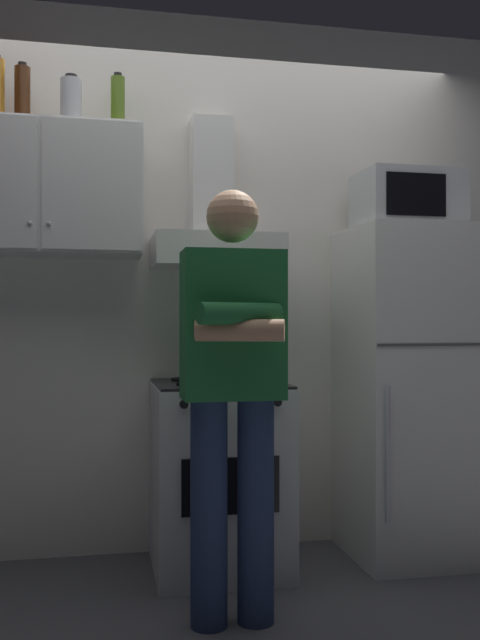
% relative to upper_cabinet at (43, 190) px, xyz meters
% --- Properties ---
extents(ground_plane, '(7.00, 7.00, 0.00)m').
position_rel_upper_cabinet_xyz_m(ground_plane, '(0.85, -0.37, -1.75)').
color(ground_plane, '#4C4C51').
extents(back_wall_tiled, '(4.80, 0.10, 2.70)m').
position_rel_upper_cabinet_xyz_m(back_wall_tiled, '(0.85, 0.23, -0.40)').
color(back_wall_tiled, silver).
rests_on(back_wall_tiled, ground_plane).
extents(upper_cabinet, '(0.90, 0.37, 0.60)m').
position_rel_upper_cabinet_xyz_m(upper_cabinet, '(0.00, 0.00, 0.00)').
color(upper_cabinet, silver).
extents(stove_oven, '(0.60, 0.62, 0.87)m').
position_rel_upper_cabinet_xyz_m(stove_oven, '(0.80, -0.13, -1.32)').
color(stove_oven, silver).
rests_on(stove_oven, ground_plane).
extents(range_hood, '(0.60, 0.44, 0.75)m').
position_rel_upper_cabinet_xyz_m(range_hood, '(0.80, 0.00, -0.15)').
color(range_hood, white).
extents(refrigerator, '(0.60, 0.62, 1.60)m').
position_rel_upper_cabinet_xyz_m(refrigerator, '(1.75, -0.12, -0.95)').
color(refrigerator, white).
rests_on(refrigerator, ground_plane).
extents(microwave, '(0.48, 0.37, 0.28)m').
position_rel_upper_cabinet_xyz_m(microwave, '(1.75, -0.11, -0.01)').
color(microwave, '#B7BABF').
rests_on(microwave, refrigerator).
extents(person_standing, '(0.38, 0.33, 1.64)m').
position_rel_upper_cabinet_xyz_m(person_standing, '(0.75, -0.73, -0.85)').
color(person_standing, navy).
rests_on(person_standing, ground_plane).
extents(bottle_rum_dark, '(0.07, 0.07, 0.27)m').
position_rel_upper_cabinet_xyz_m(bottle_rum_dark, '(-0.09, -0.02, 0.43)').
color(bottle_rum_dark, '#47230F').
rests_on(bottle_rum_dark, upper_cabinet).
extents(bottle_olive_oil, '(0.07, 0.07, 0.28)m').
position_rel_upper_cabinet_xyz_m(bottle_olive_oil, '(0.34, 0.04, 0.43)').
color(bottle_olive_oil, '#4C6B19').
rests_on(bottle_olive_oil, upper_cabinet).
extents(bottle_canister_steel, '(0.10, 0.10, 0.23)m').
position_rel_upper_cabinet_xyz_m(bottle_canister_steel, '(0.13, -0.03, 0.41)').
color(bottle_canister_steel, '#B2B5BA').
rests_on(bottle_canister_steel, upper_cabinet).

